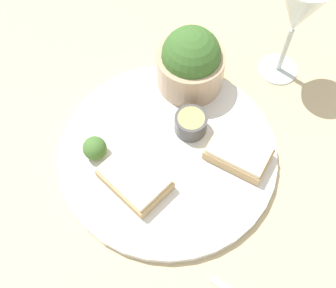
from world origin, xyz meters
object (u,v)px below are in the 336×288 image
sauce_ramekin (191,123)px  cheese_toast_near (135,178)px  cheese_toast_far (239,153)px  salad_bowl (191,62)px  wine_glass (299,10)px

sauce_ramekin → cheese_toast_near: sauce_ramekin is taller
cheese_toast_far → salad_bowl: bearing=-8.3°
cheese_toast_near → sauce_ramekin: bearing=-76.6°
salad_bowl → cheese_toast_far: 0.15m
sauce_ramekin → wine_glass: wine_glass is taller
sauce_ramekin → cheese_toast_near: bearing=103.4°
cheese_toast_far → cheese_toast_near: bearing=70.8°
cheese_toast_near → wine_glass: bearing=-81.7°
salad_bowl → wine_glass: bearing=-111.0°
salad_bowl → sauce_ramekin: 0.09m
wine_glass → salad_bowl: bearing=69.0°
wine_glass → sauce_ramekin: bearing=95.2°
salad_bowl → wine_glass: wine_glass is taller
sauce_ramekin → wine_glass: size_ratio=0.27×
cheese_toast_far → wine_glass: size_ratio=0.57×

